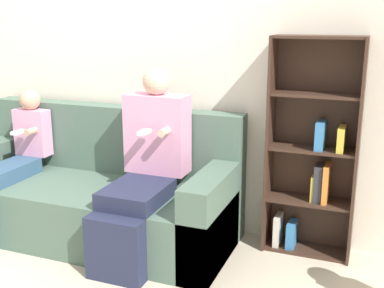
{
  "coord_description": "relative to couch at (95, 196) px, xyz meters",
  "views": [
    {
      "loc": [
        1.82,
        -2.31,
        1.57
      ],
      "look_at": [
        0.7,
        0.57,
        0.75
      ],
      "focal_mm": 45.0,
      "sensor_mm": 36.0,
      "label": 1
    }
  ],
  "objects": [
    {
      "name": "ground_plane",
      "position": [
        0.06,
        -0.53,
        -0.3
      ],
      "size": [
        14.0,
        14.0,
        0.0
      ],
      "primitive_type": "plane",
      "color": "beige"
    },
    {
      "name": "back_wall",
      "position": [
        0.06,
        0.45,
        0.98
      ],
      "size": [
        10.0,
        0.06,
        2.55
      ],
      "color": "silver",
      "rests_on": "ground_plane"
    },
    {
      "name": "couch",
      "position": [
        0.0,
        0.0,
        0.0
      ],
      "size": [
        2.08,
        0.85,
        0.92
      ],
      "color": "#4C6656",
      "rests_on": "ground_plane"
    },
    {
      "name": "adult_seated",
      "position": [
        0.48,
        -0.1,
        0.34
      ],
      "size": [
        0.43,
        0.78,
        1.25
      ],
      "color": "#232842",
      "rests_on": "ground_plane"
    },
    {
      "name": "child_seated",
      "position": [
        -0.62,
        -0.16,
        0.22
      ],
      "size": [
        0.27,
        0.8,
        1.03
      ],
      "color": "#335170",
      "rests_on": "ground_plane"
    },
    {
      "name": "bookshelf",
      "position": [
        1.51,
        0.32,
        0.38
      ],
      "size": [
        0.58,
        0.25,
        1.46
      ],
      "color": "#3D281E",
      "rests_on": "ground_plane"
    }
  ]
}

